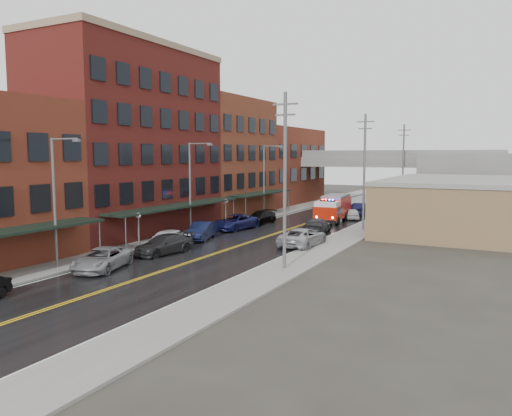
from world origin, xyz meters
The scene contains 33 objects.
ground centered at (0.00, 0.00, 0.00)m, with size 220.00×220.00×0.00m, color #2D2B26.
road centered at (0.00, 30.00, 0.01)m, with size 11.00×160.00×0.02m, color black.
sidewalk_left centered at (-7.30, 30.00, 0.07)m, with size 3.00×160.00×0.15m, color slate.
sidewalk_right centered at (7.30, 30.00, 0.07)m, with size 3.00×160.00×0.15m, color slate.
curb_left centered at (-5.65, 30.00, 0.07)m, with size 0.30×160.00×0.15m, color gray.
curb_right centered at (5.65, 30.00, 0.07)m, with size 0.30×160.00×0.15m, color gray.
brick_building_b centered at (-13.30, 23.00, 9.00)m, with size 9.00×20.00×18.00m, color #511615.
brick_building_c centered at (-13.30, 40.50, 7.50)m, with size 9.00×15.00×15.00m, color brown.
brick_building_far centered at (-13.30, 58.00, 6.00)m, with size 9.00×20.00×12.00m, color brown.
tan_building centered at (16.00, 40.00, 2.50)m, with size 14.00×22.00×5.00m, color olive.
right_far_block centered at (18.00, 70.00, 4.00)m, with size 18.00×30.00×8.00m, color slate.
awning_1 centered at (-7.49, 23.00, 2.99)m, with size 2.60×18.00×3.09m.
awning_2 centered at (-7.49, 40.50, 2.99)m, with size 2.60×13.00×3.09m.
globe_lamp_1 centered at (-6.40, 16.00, 2.31)m, with size 0.44×0.44×3.12m.
globe_lamp_2 centered at (-6.40, 30.00, 2.31)m, with size 0.44×0.44×3.12m.
street_lamp_0 centered at (-6.55, 8.00, 5.19)m, with size 2.64×0.22×9.00m.
street_lamp_1 centered at (-6.55, 24.00, 5.19)m, with size 2.64×0.22×9.00m.
street_lamp_2 centered at (-6.55, 40.00, 5.19)m, with size 2.64×0.22×9.00m.
utility_pole_0 centered at (7.20, 15.00, 6.31)m, with size 1.80×0.24×12.00m.
utility_pole_1 centered at (7.20, 35.00, 6.31)m, with size 1.80×0.24×12.00m.
utility_pole_2 centered at (7.20, 55.00, 6.31)m, with size 1.80×0.24×12.00m.
overpass centered at (0.00, 62.00, 5.99)m, with size 40.00×10.00×7.50m.
fire_truck centered at (2.19, 40.22, 1.66)m, with size 4.01×8.61×3.06m.
parked_car_left_2 centered at (-3.96, 9.34, 0.75)m, with size 2.49×5.40×1.50m, color gray.
parked_car_left_3 centered at (-3.60, 15.70, 0.76)m, with size 2.14×5.27×1.53m, color #242427.
parked_car_left_4 centered at (-4.60, 17.30, 0.83)m, with size 1.97×4.89×1.67m, color silver.
parked_car_left_5 centered at (-4.73, 22.80, 0.81)m, with size 1.72×4.92×1.62m, color black.
parked_car_left_6 centered at (-4.95, 29.46, 0.81)m, with size 2.68×5.81×1.61m, color #131647.
parked_car_left_7 centered at (-4.65, 34.80, 0.73)m, with size 2.03×5.01×1.45m, color black.
parked_car_right_0 centered at (5.00, 23.80, 0.81)m, with size 2.68×5.80×1.61m, color #9C9FA4.
parked_car_right_1 centered at (3.60, 31.02, 0.78)m, with size 2.19×5.40×1.57m, color #252427.
parked_car_right_2 centered at (3.60, 43.35, 0.68)m, with size 1.61×3.99×1.36m, color silver.
parked_car_right_3 centered at (3.64, 47.80, 0.82)m, with size 1.75×5.01×1.65m, color black.
Camera 1 is at (20.86, -15.64, 7.89)m, focal length 35.00 mm.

